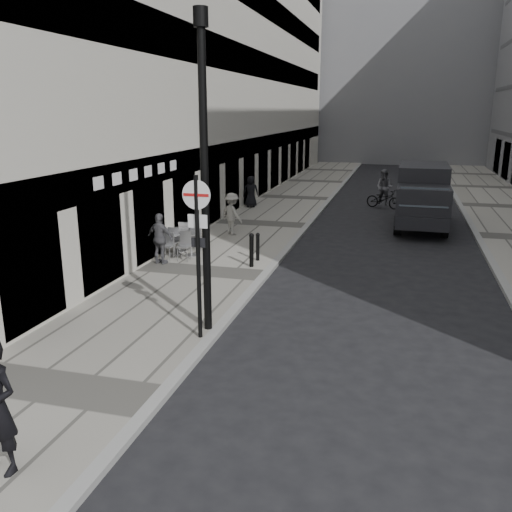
{
  "coord_description": "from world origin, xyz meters",
  "views": [
    {
      "loc": [
        3.9,
        -4.97,
        5.01
      ],
      "look_at": [
        0.43,
        7.91,
        1.4
      ],
      "focal_mm": 38.0,
      "sensor_mm": 36.0,
      "label": 1
    }
  ],
  "objects": [
    {
      "name": "pedestrian_b",
      "position": [
        -2.6,
        15.47,
        0.97
      ],
      "size": [
        1.26,
        1.11,
        1.69
      ],
      "primitive_type": "imported",
      "rotation": [
        0.0,
        0.0,
        2.58
      ],
      "color": "gray",
      "rests_on": "sidewalk"
    },
    {
      "name": "building_left",
      "position": [
        -6.0,
        24.5,
        9.0
      ],
      "size": [
        4.0,
        45.0,
        18.0
      ],
      "primitive_type": "cube",
      "color": "beige",
      "rests_on": "ground"
    },
    {
      "name": "cafe_table_mid",
      "position": [
        -3.6,
        11.92,
        0.56
      ],
      "size": [
        0.68,
        1.53,
        0.87
      ],
      "color": "silver",
      "rests_on": "sidewalk"
    },
    {
      "name": "sidewalk",
      "position": [
        -2.0,
        18.0,
        0.06
      ],
      "size": [
        4.0,
        60.0,
        0.12
      ],
      "primitive_type": "cube",
      "color": "gray",
      "rests_on": "ground"
    },
    {
      "name": "cyclist",
      "position": [
        3.04,
        23.94,
        0.79
      ],
      "size": [
        1.99,
        1.28,
        2.03
      ],
      "rotation": [
        0.0,
        0.0,
        -0.36
      ],
      "color": "black",
      "rests_on": "ground"
    },
    {
      "name": "building_far",
      "position": [
        1.5,
        56.0,
        11.0
      ],
      "size": [
        24.0,
        16.0,
        22.0
      ],
      "primitive_type": "cube",
      "color": "slate",
      "rests_on": "ground"
    },
    {
      "name": "sign_post",
      "position": [
        -0.2,
        5.49,
        2.42
      ],
      "size": [
        0.62,
        0.09,
        3.59
      ],
      "rotation": [
        0.0,
        0.0,
        -0.01
      ],
      "color": "black",
      "rests_on": "sidewalk"
    },
    {
      "name": "cafe_table_far",
      "position": [
        -3.6,
        12.38,
        0.61
      ],
      "size": [
        0.75,
        1.69,
        0.96
      ],
      "color": "silver",
      "rests_on": "sidewalk"
    },
    {
      "name": "bollard_far",
      "position": [
        -0.6,
        11.96,
        0.56
      ],
      "size": [
        0.12,
        0.12,
        0.88
      ],
      "primitive_type": "cylinder",
      "color": "black",
      "rests_on": "sidewalk"
    },
    {
      "name": "pedestrian_c",
      "position": [
        -3.6,
        21.87,
        0.93
      ],
      "size": [
        0.88,
        0.68,
        1.62
      ],
      "primitive_type": "imported",
      "rotation": [
        0.0,
        0.0,
        3.36
      ],
      "color": "black",
      "rests_on": "sidewalk"
    },
    {
      "name": "cafe_table_near",
      "position": [
        -2.97,
        11.94,
        0.61
      ],
      "size": [
        0.75,
        1.68,
        0.96
      ],
      "color": "#ABABAE",
      "rests_on": "sidewalk"
    },
    {
      "name": "panel_van",
      "position": [
        4.8,
        19.62,
        1.5
      ],
      "size": [
        2.18,
        5.69,
        2.67
      ],
      "rotation": [
        0.0,
        0.0,
        -0.01
      ],
      "color": "black",
      "rests_on": "ground"
    },
    {
      "name": "lamppost",
      "position": [
        -0.2,
        6.0,
        3.94
      ],
      "size": [
        0.31,
        0.31,
        6.87
      ],
      "color": "black",
      "rests_on": "sidewalk"
    },
    {
      "name": "pedestrian_a",
      "position": [
        -3.57,
        10.76,
        0.96
      ],
      "size": [
        1.04,
        0.58,
        1.67
      ],
      "primitive_type": "imported",
      "rotation": [
        0.0,
        0.0,
        2.96
      ],
      "color": "#535358",
      "rests_on": "sidewalk"
    },
    {
      "name": "bollard_near",
      "position": [
        -0.6,
        11.18,
        0.63
      ],
      "size": [
        0.14,
        0.14,
        1.03
      ],
      "primitive_type": "cylinder",
      "color": "black",
      "rests_on": "sidewalk"
    }
  ]
}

